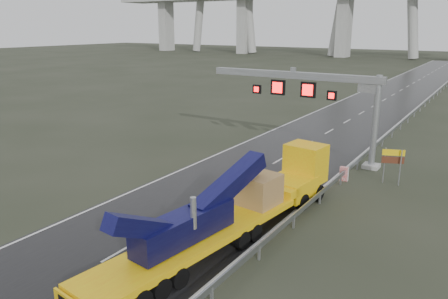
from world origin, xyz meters
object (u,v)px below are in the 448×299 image
Objects in this scene: sign_gantry at (317,91)px; exit_sign_pair at (393,160)px; striped_barrier at (344,174)px; heavy_haul_truck at (246,201)px.

sign_gantry is 8.41m from exit_sign_pair.
striped_barrier is (-3.00, -1.05, -1.29)m from exit_sign_pair.
exit_sign_pair is (6.90, -2.91, -3.82)m from sign_gantry.
sign_gantry reaches higher than striped_barrier.
heavy_haul_truck is at bearing -82.80° from sign_gantry.
sign_gantry is 7.55m from striped_barrier.
striped_barrier is at bearing 177.75° from exit_sign_pair.
exit_sign_pair reaches higher than striped_barrier.
exit_sign_pair is at bearing 13.61° from striped_barrier.
heavy_haul_truck is 17.86× the size of striped_barrier.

